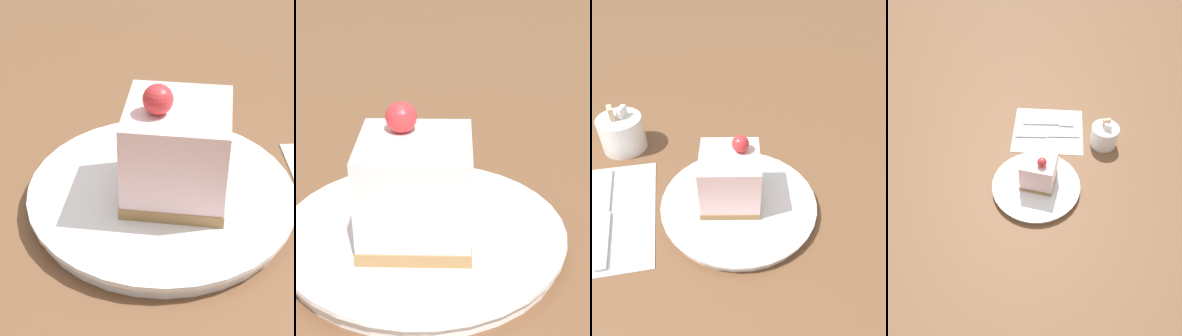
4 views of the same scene
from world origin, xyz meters
The scene contains 7 objects.
ground_plane centered at (0.00, 0.00, 0.00)m, with size 4.00×4.00×0.00m, color brown.
plate centered at (-0.04, 0.03, 0.01)m, with size 0.22×0.22×0.02m.
cake_slice centered at (-0.05, 0.04, 0.06)m, with size 0.09×0.09×0.10m.
napkin centered at (-0.25, 0.05, 0.00)m, with size 0.20×0.21×0.00m.
fork centered at (-0.28, 0.06, 0.01)m, with size 0.03×0.15×0.00m.
knife centered at (-0.23, 0.03, 0.01)m, with size 0.03×0.19×0.00m.
sugar_bowl centered at (-0.22, 0.20, 0.03)m, with size 0.07×0.07×0.08m.
Camera 4 is at (0.46, 0.08, 0.66)m, focal length 35.00 mm.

